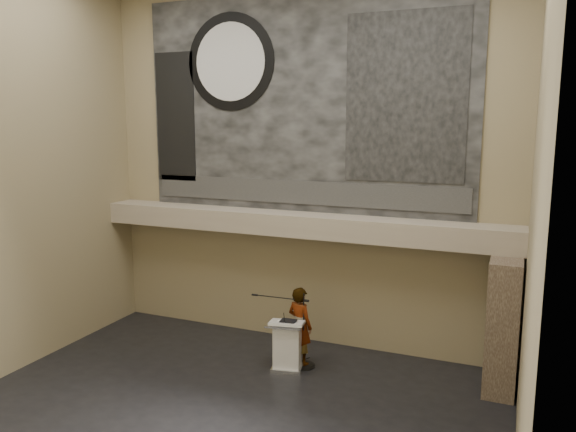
% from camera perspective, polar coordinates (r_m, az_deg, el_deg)
% --- Properties ---
extents(floor, '(10.00, 10.00, 0.00)m').
position_cam_1_polar(floor, '(10.96, -6.86, -19.47)').
color(floor, black).
rests_on(floor, ground).
extents(wall_back, '(10.00, 0.02, 8.50)m').
position_cam_1_polar(wall_back, '(13.23, 1.34, 5.03)').
color(wall_back, '#8E7E5A').
rests_on(wall_back, floor).
extents(wall_front, '(10.00, 0.02, 8.50)m').
position_cam_1_polar(wall_front, '(6.53, -25.20, -0.82)').
color(wall_front, '#8E7E5A').
rests_on(wall_front, floor).
extents(wall_left, '(0.02, 8.00, 8.50)m').
position_cam_1_polar(wall_left, '(12.88, -27.07, 3.83)').
color(wall_left, '#8E7E5A').
rests_on(wall_left, floor).
extents(wall_right, '(0.02, 8.00, 8.50)m').
position_cam_1_polar(wall_right, '(8.36, 23.86, 1.41)').
color(wall_right, '#8E7E5A').
rests_on(wall_right, floor).
extents(soffit, '(10.00, 0.80, 0.50)m').
position_cam_1_polar(soffit, '(13.04, 0.68, -0.81)').
color(soffit, gray).
rests_on(soffit, wall_back).
extents(sprinkler_left, '(0.04, 0.04, 0.06)m').
position_cam_1_polar(sprinkler_left, '(13.72, -5.61, -1.52)').
color(sprinkler_left, '#B2893D').
rests_on(sprinkler_left, soffit).
extents(sprinkler_right, '(0.04, 0.04, 0.06)m').
position_cam_1_polar(sprinkler_right, '(12.47, 8.72, -2.72)').
color(sprinkler_right, '#B2893D').
rests_on(sprinkler_right, soffit).
extents(banner, '(8.00, 0.05, 5.00)m').
position_cam_1_polar(banner, '(13.16, 1.32, 11.32)').
color(banner, black).
rests_on(banner, wall_back).
extents(banner_text_strip, '(7.76, 0.02, 0.55)m').
position_cam_1_polar(banner_text_strip, '(13.23, 1.22, 2.42)').
color(banner_text_strip, '#2D2D2D').
rests_on(banner_text_strip, banner).
extents(banner_clock_rim, '(2.30, 0.02, 2.30)m').
position_cam_1_polar(banner_clock_rim, '(13.95, -5.88, 15.30)').
color(banner_clock_rim, black).
rests_on(banner_clock_rim, banner).
extents(banner_clock_face, '(1.84, 0.02, 1.84)m').
position_cam_1_polar(banner_clock_face, '(13.93, -5.92, 15.31)').
color(banner_clock_face, silver).
rests_on(banner_clock_face, banner).
extents(banner_building_print, '(2.60, 0.02, 3.60)m').
position_cam_1_polar(banner_building_print, '(12.45, 11.81, 11.67)').
color(banner_building_print, black).
rests_on(banner_building_print, banner).
extents(banner_brick_print, '(1.10, 0.02, 3.20)m').
position_cam_1_polar(banner_brick_print, '(14.71, -11.36, 9.81)').
color(banner_brick_print, black).
rests_on(banner_brick_print, banner).
extents(stone_pier, '(0.60, 1.40, 2.70)m').
position_cam_1_polar(stone_pier, '(12.11, 20.99, -10.16)').
color(stone_pier, '#46382B').
rests_on(stone_pier, floor).
extents(lectern, '(0.81, 0.65, 1.13)m').
position_cam_1_polar(lectern, '(12.37, -0.08, -13.02)').
color(lectern, silver).
rests_on(lectern, floor).
extents(binder, '(0.35, 0.29, 0.04)m').
position_cam_1_polar(binder, '(12.11, 0.01, -10.64)').
color(binder, black).
rests_on(binder, lectern).
extents(papers, '(0.28, 0.32, 0.00)m').
position_cam_1_polar(papers, '(12.15, -0.57, -10.66)').
color(papers, white).
rests_on(papers, lectern).
extents(speaker_person, '(0.74, 0.62, 1.75)m').
position_cam_1_polar(speaker_person, '(12.55, 1.22, -11.09)').
color(speaker_person, silver).
rests_on(speaker_person, floor).
extents(mic_stand, '(1.46, 0.52, 1.66)m').
position_cam_1_polar(mic_stand, '(12.67, 1.39, -13.95)').
color(mic_stand, black).
rests_on(mic_stand, floor).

